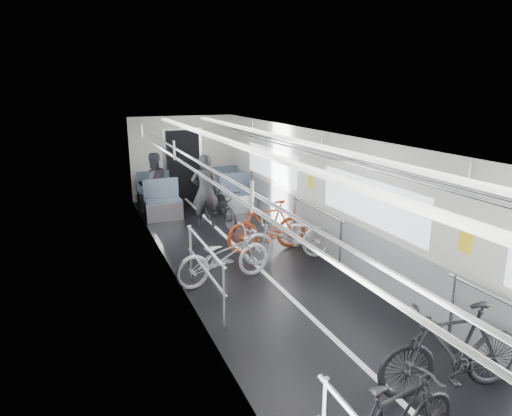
{
  "coord_description": "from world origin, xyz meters",
  "views": [
    {
      "loc": [
        -2.98,
        -6.0,
        3.26
      ],
      "look_at": [
        0.0,
        1.34,
        1.11
      ],
      "focal_mm": 32.0,
      "sensor_mm": 36.0,
      "label": 1
    }
  ],
  "objects": [
    {
      "name": "person_seated",
      "position": [
        -1.12,
        5.48,
        0.81
      ],
      "size": [
        0.86,
        0.72,
        1.62
      ],
      "primitive_type": "imported",
      "rotation": [
        0.0,
        0.0,
        3.28
      ],
      "color": "#26252B",
      "rests_on": "floor"
    },
    {
      "name": "bike_right_far",
      "position": [
        0.51,
        1.99,
        0.51
      ],
      "size": [
        1.71,
        0.51,
        1.03
      ],
      "primitive_type": "imported",
      "rotation": [
        0.0,
        0.0,
        -1.59
      ],
      "color": "#AE3A15",
      "rests_on": "floor"
    },
    {
      "name": "bike_right_mid",
      "position": [
        0.64,
        1.31,
        0.49
      ],
      "size": [
        1.87,
        0.7,
        0.97
      ],
      "primitive_type": "imported",
      "rotation": [
        0.0,
        0.0,
        -1.6
      ],
      "color": "#B2B2B7",
      "rests_on": "floor"
    },
    {
      "name": "bike_left_far",
      "position": [
        -0.77,
        0.89,
        0.46
      ],
      "size": [
        1.81,
        0.86,
        0.91
      ],
      "primitive_type": "imported",
      "rotation": [
        0.0,
        0.0,
        1.72
      ],
      "color": "silver",
      "rests_on": "floor"
    },
    {
      "name": "bike_right_near",
      "position": [
        0.58,
        -2.81,
        0.52
      ],
      "size": [
        1.8,
        0.76,
        1.05
      ],
      "primitive_type": "imported",
      "rotation": [
        0.0,
        0.0,
        -1.73
      ],
      "color": "black",
      "rests_on": "floor"
    },
    {
      "name": "person_standing",
      "position": [
        -0.19,
        4.02,
        0.86
      ],
      "size": [
        0.71,
        0.56,
        1.72
      ],
      "primitive_type": "imported",
      "rotation": [
        0.0,
        0.0,
        2.88
      ],
      "color": "black",
      "rests_on": "floor"
    },
    {
      "name": "bike_aisle",
      "position": [
        0.12,
        3.92,
        0.46
      ],
      "size": [
        0.85,
        1.81,
        0.92
      ],
      "primitive_type": "imported",
      "rotation": [
        0.0,
        0.0,
        0.14
      ],
      "color": "black",
      "rests_on": "floor"
    },
    {
      "name": "car_shell",
      "position": [
        0.0,
        1.78,
        1.13
      ],
      "size": [
        3.02,
        14.01,
        2.41
      ],
      "color": "black",
      "rests_on": "ground"
    }
  ]
}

